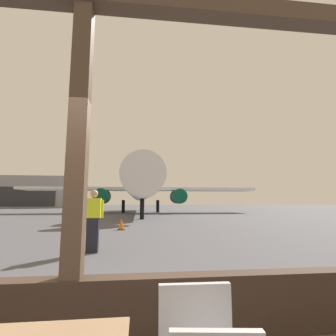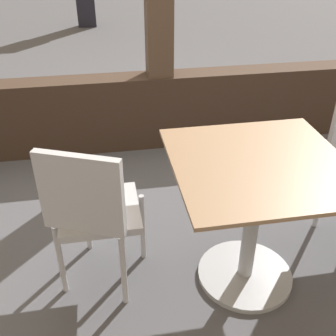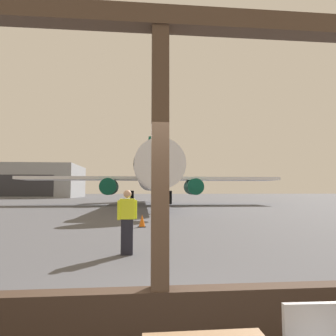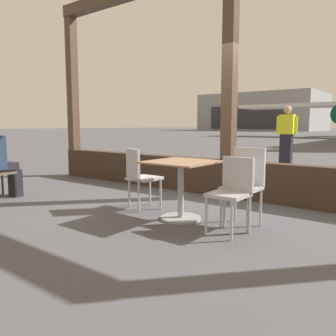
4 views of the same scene
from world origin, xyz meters
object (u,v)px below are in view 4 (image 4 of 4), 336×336
at_px(cafe_chair_window_right, 245,180).
at_px(ground_crew_worker, 287,136).
at_px(dining_table, 181,185).
at_px(distant_hangar, 263,113).
at_px(cafe_chair_window_left, 232,188).
at_px(cafe_chair_aisle_left, 139,173).

distance_m(cafe_chair_window_right, ground_crew_worker, 6.25).
bearing_deg(cafe_chair_window_right, dining_table, -161.95).
distance_m(dining_table, distant_hangar, 78.76).
distance_m(cafe_chair_window_left, distant_hangar, 79.13).
bearing_deg(dining_table, cafe_chair_aisle_left, 173.55).
relative_size(cafe_chair_aisle_left, distant_hangar, 0.03).
xyz_separation_m(cafe_chair_window_right, distant_hangar, (-29.84, 72.86, 3.50)).
xyz_separation_m(dining_table, cafe_chair_aisle_left, (-0.79, 0.09, 0.07)).
bearing_deg(distant_hangar, cafe_chair_window_left, -67.81).
bearing_deg(cafe_chair_aisle_left, distant_hangar, 111.18).
xyz_separation_m(cafe_chair_window_right, cafe_chair_aisle_left, (-1.55, -0.16, -0.04)).
xyz_separation_m(dining_table, cafe_chair_window_left, (0.77, -0.09, 0.06)).
height_order(dining_table, cafe_chair_window_left, cafe_chair_window_left).
relative_size(cafe_chair_window_left, ground_crew_worker, 0.49).
height_order(cafe_chair_aisle_left, ground_crew_worker, ground_crew_worker).
xyz_separation_m(ground_crew_worker, distant_hangar, (-28.26, 66.82, 3.16)).
xyz_separation_m(cafe_chair_window_left, ground_crew_worker, (-1.59, 6.37, 0.39)).
bearing_deg(dining_table, ground_crew_worker, 97.40).
distance_m(dining_table, ground_crew_worker, 6.35).
bearing_deg(cafe_chair_aisle_left, dining_table, -6.45).
height_order(cafe_chair_window_right, ground_crew_worker, ground_crew_worker).
relative_size(ground_crew_worker, distant_hangar, 0.07).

